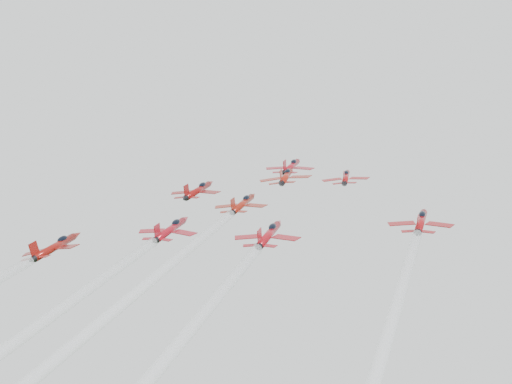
# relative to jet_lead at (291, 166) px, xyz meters

# --- Properties ---
(jet_lead) EXTENTS (9.95, 13.07, 7.21)m
(jet_lead) POSITION_rel_jet_lead_xyz_m (0.00, 0.00, 0.00)
(jet_lead) COLOR #AA101D
(jet_row2_left) EXTENTS (9.71, 12.76, 7.03)m
(jet_row2_left) POSITION_rel_jet_lead_xyz_m (-14.29, -14.37, -7.06)
(jet_row2_left) COLOR maroon
(jet_row2_center) EXTENTS (9.94, 13.05, 7.20)m
(jet_row2_center) POSITION_rel_jet_lead_xyz_m (0.88, -8.05, -3.95)
(jet_row2_center) COLOR #A61D0F
(jet_row2_right) EXTENTS (8.44, 11.08, 6.11)m
(jet_row2_right) POSITION_rel_jet_lead_xyz_m (12.60, -11.69, -5.76)
(jet_row2_right) COLOR #AA1012
(jet_center) EXTENTS (9.04, 88.45, 44.27)m
(jet_center) POSITION_rel_jet_lead_xyz_m (-2.50, -64.23, -31.64)
(jet_center) COLOR #9C1D0E
(jet_rear_farright) EXTENTS (8.68, 84.88, 42.49)m
(jet_rear_farright) POSITION_rel_jet_lead_xyz_m (26.36, -76.01, -37.43)
(jet_rear_farright) COLOR #A91014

